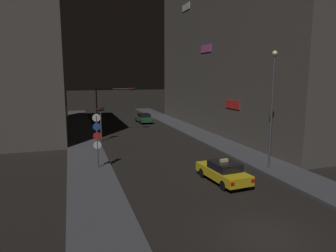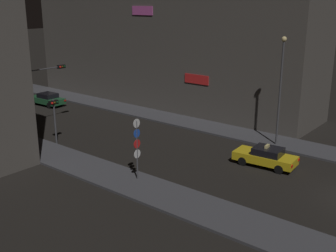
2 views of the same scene
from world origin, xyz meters
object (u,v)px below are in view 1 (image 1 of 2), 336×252
(far_car, at_px, (144,118))
(sign_pole_left, at_px, (97,137))
(traffic_light_left_kerb, at_px, (101,117))
(street_lamp_near_block, at_px, (272,100))
(taxi, at_px, (223,172))
(traffic_light_overhead, at_px, (111,100))

(far_car, bearing_deg, sign_pole_left, -111.74)
(traffic_light_left_kerb, height_order, street_lamp_near_block, street_lamp_near_block)
(street_lamp_near_block, bearing_deg, sign_pole_left, 161.66)
(taxi, height_order, street_lamp_near_block, street_lamp_near_block)
(traffic_light_left_kerb, xyz_separation_m, street_lamp_near_block, (11.03, -14.46, 2.63))
(sign_pole_left, bearing_deg, street_lamp_near_block, -18.34)
(traffic_light_overhead, height_order, sign_pole_left, traffic_light_overhead)
(taxi, xyz_separation_m, street_lamp_near_block, (4.54, 1.29, 4.63))
(taxi, relative_size, street_lamp_near_block, 0.53)
(taxi, height_order, sign_pole_left, sign_pole_left)
(sign_pole_left, bearing_deg, traffic_light_left_kerb, 83.02)
(far_car, xyz_separation_m, traffic_light_overhead, (-5.79, -7.33, 3.43))
(far_car, distance_m, traffic_light_overhead, 9.95)
(traffic_light_overhead, xyz_separation_m, traffic_light_left_kerb, (-1.80, -4.52, -1.44))
(traffic_light_left_kerb, distance_m, street_lamp_near_block, 18.38)
(taxi, height_order, far_car, taxi)
(taxi, xyz_separation_m, traffic_light_overhead, (-4.68, 20.28, 3.43))
(far_car, relative_size, traffic_light_overhead, 0.78)
(taxi, bearing_deg, street_lamp_near_block, 15.84)
(far_car, bearing_deg, taxi, -92.30)
(far_car, relative_size, sign_pole_left, 1.09)
(taxi, distance_m, traffic_light_overhead, 21.09)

